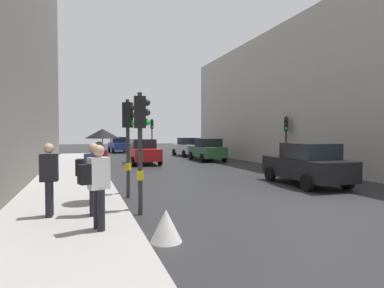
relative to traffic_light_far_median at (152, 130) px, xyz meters
name	(u,v)px	position (x,y,z in m)	size (l,w,h in m)	color
ground_plane	(314,204)	(0.38, -21.89, -2.47)	(120.00, 120.00, 0.00)	#28282B
sidewalk_kerb	(71,184)	(-6.77, -15.89, -2.39)	(3.18, 40.00, 0.16)	#A8A5A0
building_facade_right	(345,100)	(11.93, -11.53, 2.19)	(12.00, 27.78, 9.31)	#B2ADA3
traffic_light_far_median	(152,130)	(0.00, 0.00, 0.00)	(0.25, 0.43, 3.58)	#2D2D2D
traffic_light_mid_street	(286,132)	(5.61, -13.24, -0.23)	(0.37, 0.44, 3.25)	#2D2D2D
traffic_light_near_left	(141,131)	(-4.85, -21.41, -0.23)	(0.44, 0.27, 3.24)	#2D2D2D
traffic_light_near_right	(128,130)	(-4.85, -19.06, -0.19)	(0.45, 0.36, 3.30)	#2D2D2D
car_red_sedan	(143,152)	(-2.23, -7.45, -1.59)	(2.04, 4.21, 1.76)	red
car_blue_van	(119,145)	(-2.37, 6.96, -1.59)	(2.27, 4.33, 1.76)	navy
car_white_compact	(188,147)	(3.24, -1.19, -1.59)	(2.22, 4.30, 1.76)	silver
car_dark_suv	(307,164)	(2.56, -18.88, -1.59)	(2.23, 4.31, 1.76)	black
car_green_estate	(207,150)	(3.09, -6.48, -1.59)	(2.09, 4.24, 1.76)	#2D6038
pedestrian_with_umbrella	(101,145)	(-5.79, -20.16, -0.63)	(1.00, 1.00, 2.14)	black
pedestrian_with_black_backpack	(97,182)	(-6.04, -22.95, -1.31)	(0.65, 0.45, 1.77)	black
pedestrian_with_grey_backpack	(92,174)	(-6.11, -21.66, -1.31)	(0.65, 0.41, 1.77)	black
pedestrian_in_dark_coat	(49,176)	(-7.08, -21.44, -1.34)	(0.41, 0.36, 1.77)	black
warning_sign_triangle	(166,226)	(-4.76, -23.66, -2.14)	(0.64, 0.64, 0.65)	silver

